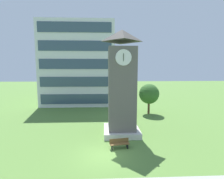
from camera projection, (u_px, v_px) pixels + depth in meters
name	position (u px, v px, depth m)	size (l,w,h in m)	color
ground_plane	(103.00, 155.00, 14.71)	(160.00, 160.00, 0.00)	#567F38
office_building	(81.00, 65.00, 38.81)	(14.08, 15.46, 16.00)	silver
clock_tower	(122.00, 89.00, 18.89)	(3.89, 3.89, 11.29)	#605B56
park_bench	(119.00, 144.00, 15.84)	(1.85, 0.75, 0.88)	brown
tree_near_tower	(149.00, 94.00, 27.44)	(3.15, 3.15, 4.80)	#513823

